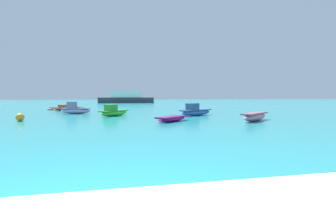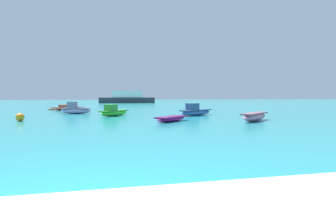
{
  "view_description": "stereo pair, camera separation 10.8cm",
  "coord_description": "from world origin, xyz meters",
  "px_view_note": "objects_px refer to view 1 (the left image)",
  "views": [
    {
      "loc": [
        0.37,
        -2.75,
        1.44
      ],
      "look_at": [
        4.72,
        16.8,
        0.25
      ],
      "focal_mm": 28.0,
      "sensor_mm": 36.0,
      "label": 1
    },
    {
      "loc": [
        0.47,
        -2.77,
        1.44
      ],
      "look_at": [
        4.72,
        16.8,
        0.25
      ],
      "focal_mm": 28.0,
      "sensor_mm": 36.0,
      "label": 2
    }
  ],
  "objects_px": {
    "moored_boat_4": "(75,110)",
    "mooring_buoy_0": "(20,117)",
    "moored_boat_5": "(195,111)",
    "distant_ferry": "(126,98)",
    "moored_boat_0": "(255,116)",
    "moored_boat_3": "(172,118)",
    "moored_boat_1": "(67,108)",
    "moored_boat_2": "(113,112)"
  },
  "relations": [
    {
      "from": "moored_boat_4",
      "to": "distant_ferry",
      "type": "relative_size",
      "value": 0.21
    },
    {
      "from": "moored_boat_1",
      "to": "moored_boat_2",
      "type": "bearing_deg",
      "value": -120.21
    },
    {
      "from": "distant_ferry",
      "to": "moored_boat_5",
      "type": "bearing_deg",
      "value": -85.98
    },
    {
      "from": "distant_ferry",
      "to": "moored_boat_3",
      "type": "bearing_deg",
      "value": -90.0
    },
    {
      "from": "moored_boat_1",
      "to": "mooring_buoy_0",
      "type": "xyz_separation_m",
      "value": [
        -0.67,
        -12.61,
        0.04
      ]
    },
    {
      "from": "moored_boat_5",
      "to": "mooring_buoy_0",
      "type": "relative_size",
      "value": 6.71
    },
    {
      "from": "moored_boat_0",
      "to": "moored_boat_1",
      "type": "bearing_deg",
      "value": 89.94
    },
    {
      "from": "moored_boat_0",
      "to": "moored_boat_5",
      "type": "bearing_deg",
      "value": 72.81
    },
    {
      "from": "moored_boat_2",
      "to": "moored_boat_1",
      "type": "bearing_deg",
      "value": 67.76
    },
    {
      "from": "moored_boat_2",
      "to": "moored_boat_5",
      "type": "relative_size",
      "value": 0.82
    },
    {
      "from": "mooring_buoy_0",
      "to": "distant_ferry",
      "type": "relative_size",
      "value": 0.04
    },
    {
      "from": "moored_boat_5",
      "to": "mooring_buoy_0",
      "type": "height_order",
      "value": "moored_boat_5"
    },
    {
      "from": "moored_boat_0",
      "to": "mooring_buoy_0",
      "type": "height_order",
      "value": "moored_boat_0"
    },
    {
      "from": "moored_boat_0",
      "to": "moored_boat_3",
      "type": "relative_size",
      "value": 1.19
    },
    {
      "from": "moored_boat_1",
      "to": "mooring_buoy_0",
      "type": "bearing_deg",
      "value": -149.6
    },
    {
      "from": "moored_boat_0",
      "to": "mooring_buoy_0",
      "type": "relative_size",
      "value": 6.03
    },
    {
      "from": "moored_boat_5",
      "to": "distant_ferry",
      "type": "xyz_separation_m",
      "value": [
        -2.81,
        39.93,
        0.75
      ]
    },
    {
      "from": "moored_boat_1",
      "to": "distant_ferry",
      "type": "xyz_separation_m",
      "value": [
        7.94,
        29.51,
        0.88
      ]
    },
    {
      "from": "moored_boat_2",
      "to": "moored_boat_4",
      "type": "distance_m",
      "value": 4.38
    },
    {
      "from": "moored_boat_2",
      "to": "moored_boat_5",
      "type": "xyz_separation_m",
      "value": [
        6.06,
        -0.95,
        0.03
      ]
    },
    {
      "from": "distant_ferry",
      "to": "moored_boat_2",
      "type": "bearing_deg",
      "value": -94.77
    },
    {
      "from": "moored_boat_1",
      "to": "moored_boat_2",
      "type": "height_order",
      "value": "moored_boat_2"
    },
    {
      "from": "moored_boat_1",
      "to": "distant_ferry",
      "type": "distance_m",
      "value": 30.57
    },
    {
      "from": "moored_boat_5",
      "to": "moored_boat_1",
      "type": "bearing_deg",
      "value": 103.29
    },
    {
      "from": "moored_boat_0",
      "to": "moored_boat_4",
      "type": "xyz_separation_m",
      "value": [
        -11.2,
        8.96,
        0.09
      ]
    },
    {
      "from": "distant_ferry",
      "to": "moored_boat_4",
      "type": "bearing_deg",
      "value": -100.02
    },
    {
      "from": "moored_boat_2",
      "to": "mooring_buoy_0",
      "type": "xyz_separation_m",
      "value": [
        -5.36,
        -3.14,
        -0.06
      ]
    },
    {
      "from": "moored_boat_4",
      "to": "distant_ferry",
      "type": "height_order",
      "value": "distant_ferry"
    },
    {
      "from": "mooring_buoy_0",
      "to": "distant_ferry",
      "type": "bearing_deg",
      "value": 78.45
    },
    {
      "from": "moored_boat_5",
      "to": "moored_boat_4",
      "type": "bearing_deg",
      "value": 123.45
    },
    {
      "from": "moored_boat_0",
      "to": "moored_boat_2",
      "type": "relative_size",
      "value": 1.1
    },
    {
      "from": "moored_boat_4",
      "to": "mooring_buoy_0",
      "type": "distance_m",
      "value": 6.66
    },
    {
      "from": "moored_boat_2",
      "to": "moored_boat_5",
      "type": "distance_m",
      "value": 6.13
    },
    {
      "from": "moored_boat_3",
      "to": "moored_boat_4",
      "type": "height_order",
      "value": "moored_boat_4"
    },
    {
      "from": "moored_boat_0",
      "to": "moored_boat_3",
      "type": "height_order",
      "value": "moored_boat_0"
    },
    {
      "from": "moored_boat_5",
      "to": "distant_ferry",
      "type": "distance_m",
      "value": 40.03
    },
    {
      "from": "moored_boat_1",
      "to": "moored_boat_3",
      "type": "distance_m",
      "value": 16.57
    },
    {
      "from": "moored_boat_1",
      "to": "moored_boat_5",
      "type": "xyz_separation_m",
      "value": [
        10.75,
        -10.42,
        0.13
      ]
    },
    {
      "from": "moored_boat_0",
      "to": "moored_boat_1",
      "type": "xyz_separation_m",
      "value": [
        -12.8,
        15.32,
        -0.07
      ]
    },
    {
      "from": "moored_boat_0",
      "to": "moored_boat_4",
      "type": "height_order",
      "value": "moored_boat_4"
    },
    {
      "from": "moored_boat_0",
      "to": "moored_boat_1",
      "type": "relative_size",
      "value": 0.68
    },
    {
      "from": "mooring_buoy_0",
      "to": "moored_boat_1",
      "type": "bearing_deg",
      "value": 86.97
    }
  ]
}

